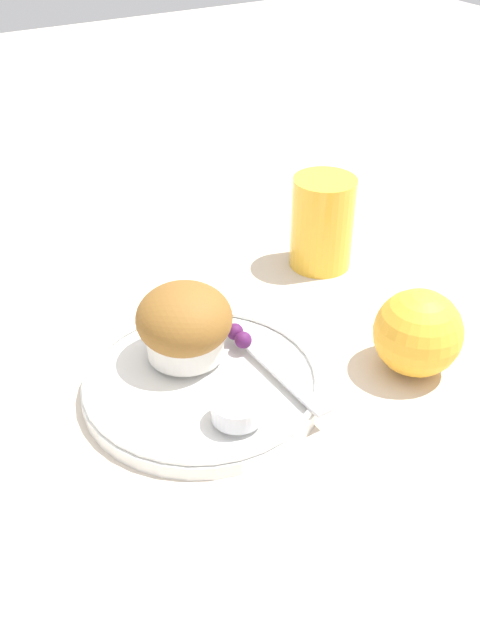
% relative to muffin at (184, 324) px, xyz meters
% --- Properties ---
extents(ground_plane, '(3.00, 3.00, 0.00)m').
position_rel_muffin_xyz_m(ground_plane, '(0.04, 0.01, -0.05)').
color(ground_plane, beige).
extents(plate, '(0.23, 0.23, 0.02)m').
position_rel_muffin_xyz_m(plate, '(0.04, -0.00, -0.04)').
color(plate, white).
rests_on(plate, ground_plane).
extents(muffin, '(0.09, 0.09, 0.07)m').
position_rel_muffin_xyz_m(muffin, '(0.00, 0.00, 0.00)').
color(muffin, silver).
rests_on(muffin, plate).
extents(cream_ramekin, '(0.05, 0.05, 0.02)m').
position_rel_muffin_xyz_m(cream_ramekin, '(0.10, -0.00, -0.02)').
color(cream_ramekin, silver).
rests_on(cream_ramekin, plate).
extents(berry_pair, '(0.03, 0.02, 0.02)m').
position_rel_muffin_xyz_m(berry_pair, '(0.01, 0.05, -0.03)').
color(berry_pair, '#4C194C').
rests_on(berry_pair, plate).
extents(butter_knife, '(0.19, 0.02, 0.00)m').
position_rel_muffin_xyz_m(butter_knife, '(0.05, 0.06, -0.03)').
color(butter_knife, '#B7B7BC').
rests_on(butter_knife, plate).
extents(orange_fruit, '(0.09, 0.09, 0.09)m').
position_rel_muffin_xyz_m(orange_fruit, '(0.11, 0.19, -0.01)').
color(orange_fruit, '#F4A82D').
rests_on(orange_fruit, ground_plane).
extents(juice_glass, '(0.07, 0.07, 0.11)m').
position_rel_muffin_xyz_m(juice_glass, '(-0.10, 0.23, 0.00)').
color(juice_glass, gold).
rests_on(juice_glass, ground_plane).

